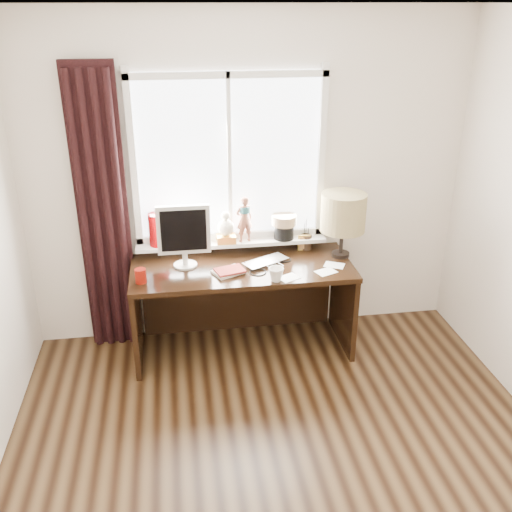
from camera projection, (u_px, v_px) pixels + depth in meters
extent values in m
cube|color=#4E371E|center=(297.00, 505.00, 3.23)|extent=(3.50, 4.00, 0.00)
cube|color=white|center=(318.00, 5.00, 2.16)|extent=(3.50, 4.00, 0.00)
cube|color=beige|center=(248.00, 183.00, 4.50)|extent=(3.50, 0.00, 2.60)
imported|color=silver|center=(266.00, 262.00, 4.42)|extent=(0.42, 0.37, 0.03)
imported|color=white|center=(276.00, 274.00, 4.13)|extent=(0.15, 0.15, 0.11)
cylinder|color=#740D04|center=(141.00, 276.00, 4.10)|extent=(0.08, 0.08, 0.11)
cube|color=white|center=(229.00, 159.00, 4.38)|extent=(1.40, 0.02, 1.30)
cube|color=silver|center=(231.00, 235.00, 4.62)|extent=(1.50, 0.05, 0.05)
cube|color=silver|center=(228.00, 75.00, 4.11)|extent=(1.50, 0.05, 0.05)
cube|color=silver|center=(133.00, 163.00, 4.26)|extent=(0.05, 0.05, 1.40)
cube|color=silver|center=(321.00, 156.00, 4.46)|extent=(0.05, 0.05, 1.40)
cube|color=silver|center=(229.00, 160.00, 4.36)|extent=(0.03, 0.05, 1.30)
cube|color=silver|center=(232.00, 242.00, 4.59)|extent=(1.52, 0.18, 0.03)
cylinder|color=#740104|center=(158.00, 229.00, 4.45)|extent=(0.14, 0.14, 0.26)
cube|color=gold|center=(226.00, 239.00, 4.54)|extent=(0.15, 0.12, 0.06)
sphere|color=beige|center=(226.00, 228.00, 4.50)|extent=(0.13, 0.13, 0.13)
sphere|color=beige|center=(226.00, 216.00, 4.46)|extent=(0.07, 0.07, 0.07)
imported|color=brown|center=(245.00, 219.00, 4.50)|extent=(0.15, 0.12, 0.38)
cylinder|color=#1E4C51|center=(245.00, 209.00, 4.46)|extent=(0.10, 0.10, 0.05)
cylinder|color=black|center=(284.00, 231.00, 4.60)|extent=(0.16, 0.16, 0.12)
cylinder|color=#8C6B4C|center=(284.00, 220.00, 4.56)|extent=(0.20, 0.20, 0.08)
cube|color=black|center=(103.00, 214.00, 4.35)|extent=(0.38, 0.05, 2.25)
cylinder|color=black|center=(84.00, 220.00, 4.31)|extent=(0.06, 0.06, 2.20)
cylinder|color=black|center=(96.00, 219.00, 4.32)|extent=(0.06, 0.06, 2.20)
cylinder|color=black|center=(109.00, 218.00, 4.33)|extent=(0.06, 0.06, 2.20)
cylinder|color=black|center=(121.00, 218.00, 4.34)|extent=(0.06, 0.06, 2.20)
cube|color=black|center=(242.00, 268.00, 4.39)|extent=(1.70, 0.70, 0.04)
cube|color=black|center=(137.00, 319.00, 4.43)|extent=(0.04, 0.64, 0.71)
cube|color=black|center=(343.00, 303.00, 4.65)|extent=(0.04, 0.64, 0.71)
cube|color=black|center=(238.00, 291.00, 4.84)|extent=(1.60, 0.03, 0.71)
cylinder|color=beige|center=(185.00, 265.00, 4.38)|extent=(0.18, 0.18, 0.01)
cylinder|color=beige|center=(185.00, 258.00, 4.36)|extent=(0.04, 0.04, 0.10)
cube|color=beige|center=(183.00, 230.00, 4.26)|extent=(0.40, 0.04, 0.38)
cube|color=black|center=(184.00, 231.00, 4.24)|extent=(0.34, 0.01, 0.32)
cube|color=beige|center=(228.00, 272.00, 4.26)|extent=(0.27, 0.24, 0.02)
cube|color=maroon|center=(230.00, 270.00, 4.25)|extent=(0.24, 0.20, 0.01)
cylinder|color=black|center=(306.00, 242.00, 4.66)|extent=(0.09, 0.09, 0.12)
cylinder|color=black|center=(304.00, 236.00, 4.65)|extent=(0.01, 0.01, 0.22)
cylinder|color=black|center=(308.00, 238.00, 4.64)|extent=(0.01, 0.01, 0.19)
cylinder|color=black|center=(306.00, 234.00, 4.65)|extent=(0.01, 0.01, 0.25)
cylinder|color=black|center=(308.00, 238.00, 4.66)|extent=(0.01, 0.01, 0.17)
cube|color=gold|center=(304.00, 243.00, 4.63)|extent=(0.10, 0.02, 0.13)
cube|color=#996633|center=(304.00, 243.00, 4.62)|extent=(0.08, 0.01, 0.10)
cylinder|color=black|center=(340.00, 254.00, 4.54)|extent=(0.14, 0.14, 0.03)
cylinder|color=black|center=(341.00, 240.00, 4.49)|extent=(0.03, 0.03, 0.22)
cylinder|color=tan|center=(343.00, 212.00, 4.40)|extent=(0.35, 0.35, 0.30)
cube|color=white|center=(326.00, 272.00, 4.28)|extent=(0.18, 0.16, 0.00)
cube|color=white|center=(334.00, 265.00, 4.39)|extent=(0.18, 0.17, 0.00)
cube|color=white|center=(289.00, 278.00, 4.19)|extent=(0.18, 0.17, 0.00)
torus|color=black|center=(258.00, 272.00, 4.27)|extent=(0.15, 0.15, 0.01)
torus|color=black|center=(284.00, 260.00, 4.48)|extent=(0.13, 0.13, 0.01)
torus|color=black|center=(270.00, 257.00, 4.53)|extent=(0.13, 0.13, 0.01)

